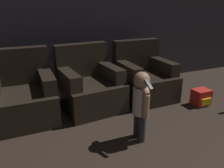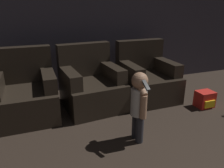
{
  "view_description": "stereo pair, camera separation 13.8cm",
  "coord_description": "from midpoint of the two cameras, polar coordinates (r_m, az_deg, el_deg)",
  "views": [
    {
      "loc": [
        -1.18,
        0.84,
        1.42
      ],
      "look_at": [
        -0.18,
        3.15,
        0.51
      ],
      "focal_mm": 35.0,
      "sensor_mm": 36.0,
      "label": 1
    },
    {
      "loc": [
        -1.05,
        0.79,
        1.42
      ],
      "look_at": [
        -0.18,
        3.15,
        0.51
      ],
      "focal_mm": 35.0,
      "sensor_mm": 36.0,
      "label": 2
    }
  ],
  "objects": [
    {
      "name": "wall_back",
      "position": [
        3.85,
        -6.95,
        18.0
      ],
      "size": [
        8.4,
        0.05,
        2.6
      ],
      "color": "#3D3842",
      "rests_on": "ground_plane"
    },
    {
      "name": "armchair_left",
      "position": [
        3.08,
        -23.53,
        -2.92
      ],
      "size": [
        0.79,
        0.82,
        0.89
      ],
      "rotation": [
        0.0,
        0.0,
        0.0
      ],
      "color": "black",
      "rests_on": "ground_plane"
    },
    {
      "name": "toy_backpack",
      "position": [
        3.52,
        21.22,
        -3.25
      ],
      "size": [
        0.25,
        0.22,
        0.24
      ],
      "color": "red",
      "rests_on": "ground_plane"
    },
    {
      "name": "armchair_middle",
      "position": [
        3.19,
        -7.23,
        -0.62
      ],
      "size": [
        0.86,
        0.88,
        0.89
      ],
      "rotation": [
        0.0,
        0.0,
        0.09
      ],
      "color": "black",
      "rests_on": "ground_plane"
    },
    {
      "name": "armchair_right",
      "position": [
        3.53,
        7.1,
        1.45
      ],
      "size": [
        0.8,
        0.82,
        0.89
      ],
      "rotation": [
        0.0,
        0.0,
        0.01
      ],
      "color": "black",
      "rests_on": "ground_plane"
    },
    {
      "name": "person_toddler",
      "position": [
        2.32,
        5.91,
        -4.52
      ],
      "size": [
        0.17,
        0.31,
        0.79
      ],
      "rotation": [
        0.0,
        0.0,
        -1.59
      ],
      "color": "#28282D",
      "rests_on": "ground_plane"
    }
  ]
}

